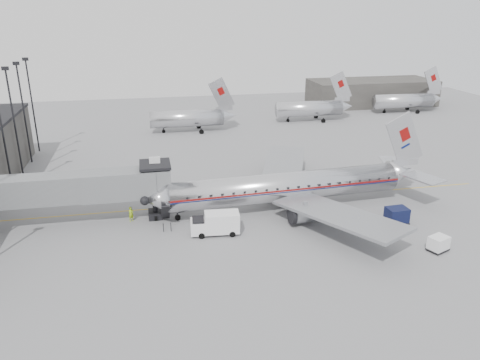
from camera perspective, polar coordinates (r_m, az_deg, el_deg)
The scene contains 12 objects.
ground at distance 52.35m, azimuth 0.16°, elevation -5.29°, with size 160.00×160.00×0.00m, color slate.
hangar at distance 121.02m, azimuth 15.71°, elevation 10.26°, with size 30.00×12.00×6.00m, color #373432.
apron_line at distance 58.29m, azimuth 1.85°, elevation -2.53°, with size 0.15×60.00×0.01m, color gold.
jet_bridge at distance 53.67m, azimuth -18.38°, elevation -0.87°, with size 21.00×6.20×7.10m.
distant_aircraft_near at distance 90.77m, azimuth -6.38°, elevation 7.55°, with size 16.39×3.20×10.26m.
distant_aircraft_mid at distance 100.20m, azimuth 8.52°, elevation 8.66°, with size 16.39×3.20×10.26m.
distant_aircraft_far at distance 113.98m, azimuth 19.41°, elevation 9.15°, with size 16.39×3.20×10.26m.
airliner at distance 55.56m, azimuth 6.29°, elevation -0.77°, with size 34.68×32.07×10.96m.
service_van at distance 49.54m, azimuth -2.98°, elevation -5.26°, with size 5.26×2.38×2.41m.
baggage_cart_navy at distance 54.69m, azimuth 18.56°, elevation -4.11°, with size 2.48×1.93×1.88m.
baggage_cart_white at distance 50.36m, azimuth 23.04°, elevation -7.12°, with size 2.36×2.11×1.53m.
ramp_worker at distance 53.88m, azimuth -13.14°, elevation -4.07°, with size 0.64×0.42×1.74m, color #9CC517.
Camera 1 is at (-9.57, -46.21, 22.66)m, focal length 35.00 mm.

